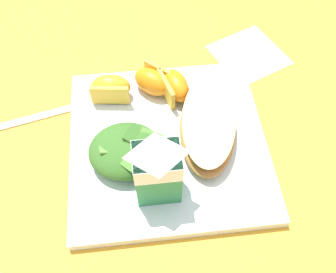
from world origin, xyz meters
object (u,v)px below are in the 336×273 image
orange_wedge_middle (153,81)px  milk_carton (157,168)px  white_plate (168,143)px  metal_fork (12,123)px  orange_wedge_front (174,86)px  paper_napkin (249,54)px  green_salad_pile (125,150)px  orange_wedge_rear (111,88)px  cheesy_pizza_bread (208,124)px

orange_wedge_middle → milk_carton: bearing=87.2°
white_plate → metal_fork: size_ratio=1.50×
white_plate → orange_wedge_front: (-0.02, -0.08, 0.03)m
orange_wedge_front → paper_napkin: (-0.14, -0.09, -0.03)m
white_plate → green_salad_pile: green_salad_pile is taller
green_salad_pile → metal_fork: (0.17, -0.09, -0.03)m
green_salad_pile → orange_wedge_rear: (0.02, -0.11, -0.00)m
orange_wedge_middle → orange_wedge_rear: 0.06m
orange_wedge_front → green_salad_pile: bearing=53.1°
orange_wedge_rear → paper_napkin: orange_wedge_rear is taller
green_salad_pile → milk_carton: 0.08m
green_salad_pile → orange_wedge_middle: (-0.05, -0.12, -0.00)m
milk_carton → orange_wedge_rear: milk_carton is taller
green_salad_pile → orange_wedge_middle: 0.13m
cheesy_pizza_bread → orange_wedge_rear: 0.16m
cheesy_pizza_bread → metal_fork: (0.29, -0.06, -0.03)m
orange_wedge_middle → orange_wedge_front: bearing=157.1°
orange_wedge_rear → metal_fork: bearing=9.2°
cheesy_pizza_bread → white_plate: bearing=9.3°
milk_carton → metal_fork: milk_carton is taller
white_plate → metal_fork: 0.24m
orange_wedge_rear → green_salad_pile: bearing=98.3°
cheesy_pizza_bread → metal_fork: cheesy_pizza_bread is taller
orange_wedge_front → metal_fork: size_ratio=0.36×
green_salad_pile → orange_wedge_rear: bearing=-81.7°
paper_napkin → orange_wedge_middle: bearing=22.8°
paper_napkin → metal_fork: metal_fork is taller
white_plate → milk_carton: bearing=74.2°
orange_wedge_middle → white_plate: bearing=97.5°
milk_carton → orange_wedge_front: bearing=-104.4°
milk_carton → paper_napkin: milk_carton is taller
orange_wedge_rear → orange_wedge_middle: bearing=-174.2°
milk_carton → paper_napkin: size_ratio=1.00×
milk_carton → orange_wedge_front: milk_carton is taller
paper_napkin → milk_carton: bearing=53.4°
white_plate → cheesy_pizza_bread: bearing=-170.7°
cheesy_pizza_bread → paper_napkin: size_ratio=1.65×
orange_wedge_front → paper_napkin: orange_wedge_front is taller
milk_carton → orange_wedge_rear: size_ratio=1.72×
green_salad_pile → orange_wedge_middle: bearing=-111.7°
white_plate → orange_wedge_rear: (0.08, -0.09, 0.03)m
milk_carton → paper_napkin: bearing=-126.6°
cheesy_pizza_bread → milk_carton: 0.12m
green_salad_pile → orange_wedge_middle: green_salad_pile is taller
orange_wedge_rear → paper_napkin: size_ratio=0.58×
paper_napkin → metal_fork: 0.41m
orange_wedge_front → metal_fork: orange_wedge_front is taller
white_plate → green_salad_pile: bearing=20.6°
milk_carton → orange_wedge_front: size_ratio=1.62×
cheesy_pizza_bread → metal_fork: size_ratio=0.97×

